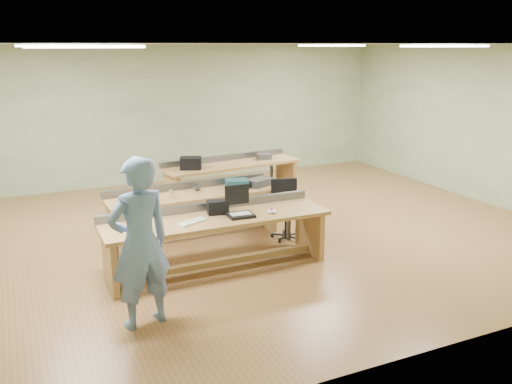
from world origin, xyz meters
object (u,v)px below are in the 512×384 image
at_px(parts_bin_grey, 260,182).
at_px(drinks_can, 171,194).
at_px(task_chair, 286,217).
at_px(laptop_base, 241,215).
at_px(mug, 197,188).
at_px(camera_bag, 218,207).
at_px(parts_bin_teal, 237,183).
at_px(person, 140,243).
at_px(workbench_mid, 194,205).
at_px(workbench_front, 216,230).
at_px(workbench_back, 232,173).

distance_m(parts_bin_grey, drinks_can, 1.54).
bearing_deg(task_chair, drinks_can, -179.97).
xyz_separation_m(laptop_base, parts_bin_grey, (0.94, 1.40, 0.04)).
height_order(laptop_base, mug, mug).
relative_size(parts_bin_grey, mug, 3.55).
relative_size(camera_bag, parts_bin_teal, 0.77).
bearing_deg(parts_bin_teal, parts_bin_grey, -7.16).
distance_m(person, mug, 2.90).
relative_size(workbench_mid, laptop_base, 7.97).
height_order(task_chair, parts_bin_teal, task_chair).
distance_m(mug, drinks_can, 0.54).
relative_size(workbench_front, drinks_can, 25.30).
relative_size(workbench_front, workbench_mid, 1.12).
bearing_deg(drinks_can, workbench_mid, 20.97).
bearing_deg(workbench_mid, person, -121.80).
distance_m(parts_bin_teal, drinks_can, 1.16).
bearing_deg(workbench_back, laptop_base, -117.29).
relative_size(workbench_back, task_chair, 3.05).
relative_size(person, task_chair, 2.04).
relative_size(workbench_front, workbench_back, 1.09).
distance_m(workbench_mid, person, 2.80).
relative_size(task_chair, parts_bin_grey, 2.21).
bearing_deg(drinks_can, laptop_base, -65.17).
xyz_separation_m(person, mug, (1.47, 2.49, -0.15)).
relative_size(camera_bag, task_chair, 0.30).
distance_m(workbench_back, parts_bin_grey, 1.82).
bearing_deg(workbench_mid, drinks_can, -160.86).
bearing_deg(parts_bin_teal, workbench_front, -123.10).
bearing_deg(camera_bag, mug, 94.54).
distance_m(workbench_mid, laptop_base, 1.46).
xyz_separation_m(camera_bag, task_chair, (1.38, 0.61, -0.50)).
relative_size(person, drinks_can, 15.56).
bearing_deg(mug, parts_bin_teal, -5.05).
bearing_deg(person, drinks_can, -127.04).
distance_m(workbench_front, camera_bag, 0.31).
bearing_deg(workbench_mid, workbench_back, 50.48).
relative_size(workbench_back, drinks_can, 23.23).
bearing_deg(workbench_back, camera_bag, -122.62).
relative_size(parts_bin_teal, drinks_can, 2.97).
xyz_separation_m(workbench_back, person, (-2.75, -4.17, 0.39)).
height_order(person, laptop_base, person).
distance_m(workbench_back, person, 5.01).
xyz_separation_m(workbench_mid, workbench_back, (1.36, 1.76, 0.00)).
relative_size(workbench_front, parts_bin_grey, 7.35).
xyz_separation_m(workbench_mid, drinks_can, (-0.40, -0.15, 0.26)).
xyz_separation_m(camera_bag, drinks_can, (-0.36, 1.04, -0.03)).
height_order(workbench_front, mug, workbench_front).
xyz_separation_m(camera_bag, parts_bin_grey, (1.18, 1.16, -0.04)).
bearing_deg(laptop_base, drinks_can, 117.28).
xyz_separation_m(workbench_front, drinks_can, (-0.29, 1.14, 0.25)).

